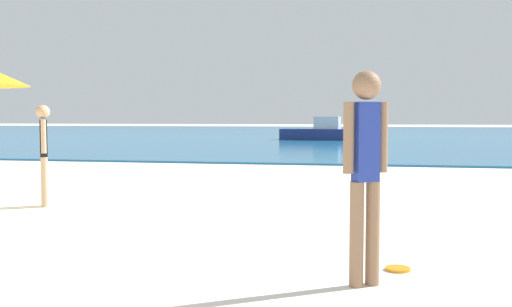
% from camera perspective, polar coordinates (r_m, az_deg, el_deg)
% --- Properties ---
extents(water, '(160.00, 60.00, 0.06)m').
position_cam_1_polar(water, '(46.34, 8.90, 1.93)').
color(water, '#1E6B9E').
rests_on(water, ground).
extents(person_standing, '(0.35, 0.25, 1.72)m').
position_cam_1_polar(person_standing, '(4.75, 10.60, -1.07)').
color(person_standing, '#936B4C').
rests_on(person_standing, ground).
extents(frisbee, '(0.22, 0.22, 0.03)m').
position_cam_1_polar(frisbee, '(5.44, 13.63, -10.85)').
color(frisbee, orange).
rests_on(frisbee, ground).
extents(person_distant, '(0.22, 0.31, 1.54)m').
position_cam_1_polar(person_distant, '(9.41, -19.94, 0.42)').
color(person_distant, '#DDAD84').
rests_on(person_distant, ground).
extents(boat_far, '(3.94, 1.67, 1.30)m').
position_cam_1_polar(boat_far, '(32.83, 6.02, 2.11)').
color(boat_far, navy).
rests_on(boat_far, water).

